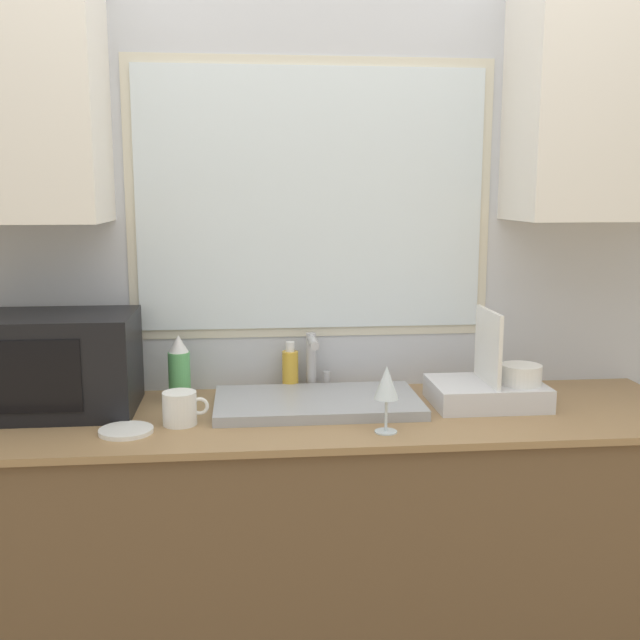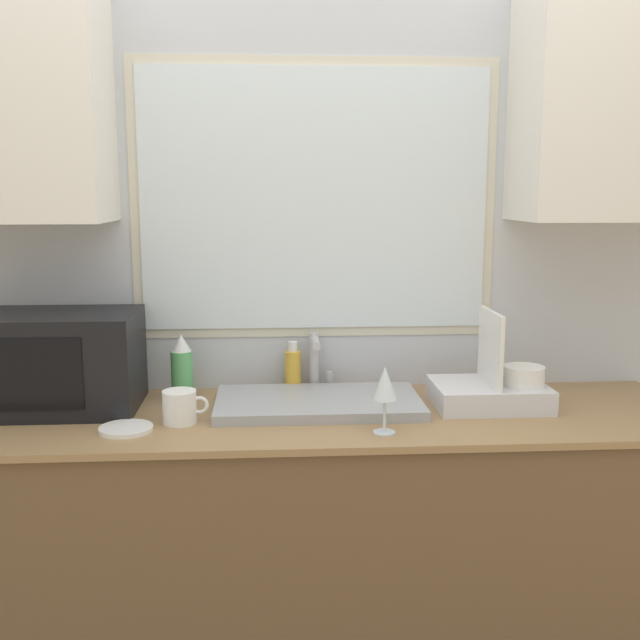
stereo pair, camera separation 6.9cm
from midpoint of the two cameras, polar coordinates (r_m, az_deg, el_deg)
countertop at (r=2.38m, az=-0.81°, el=-17.86°), size 2.19×0.62×0.93m
wall_back at (r=2.39m, az=-1.45°, el=6.21°), size 6.00×0.38×2.60m
sink_basin at (r=2.25m, az=-1.09°, el=-6.32°), size 0.61×0.34×0.03m
faucet at (r=2.40m, az=-1.33°, el=-2.91°), size 0.08×0.15×0.19m
microwave at (r=2.33m, az=-20.69°, el=-3.12°), size 0.49×0.32×0.29m
dish_rack at (r=2.32m, az=12.04°, el=-5.04°), size 0.33×0.25×0.29m
spray_bottle at (r=2.35m, az=-11.50°, el=-3.69°), size 0.07×0.07×0.21m
soap_bottle at (r=2.41m, az=-3.10°, el=-3.82°), size 0.05×0.05×0.16m
mug_near_sink at (r=2.12m, az=-11.52°, el=-6.61°), size 0.13×0.09×0.09m
wine_glass at (r=2.00m, az=4.11°, el=-4.94°), size 0.07×0.07×0.18m
small_plate at (r=2.10m, az=-15.48°, el=-8.14°), size 0.14×0.14×0.01m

